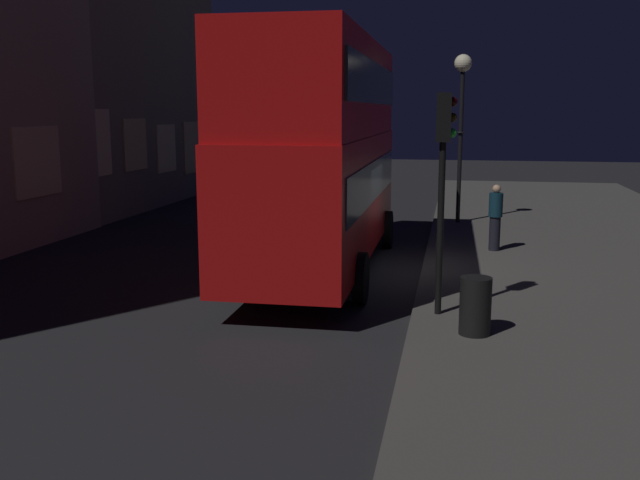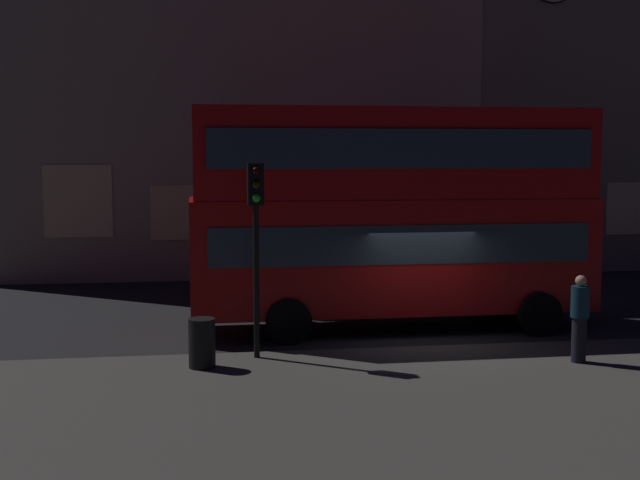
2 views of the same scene
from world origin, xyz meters
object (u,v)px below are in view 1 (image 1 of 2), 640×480
(pedestrian, at_px, (495,217))
(litter_bin, at_px, (475,306))
(traffic_light_near_kerb, at_px, (443,157))
(street_lamp, at_px, (462,94))
(double_decker_bus, at_px, (321,145))

(pedestrian, relative_size, litter_bin, 1.82)
(traffic_light_near_kerb, relative_size, street_lamp, 0.73)
(double_decker_bus, distance_m, pedestrian, 5.45)
(pedestrian, bearing_deg, street_lamp, 173.70)
(street_lamp, distance_m, pedestrian, 5.90)
(traffic_light_near_kerb, bearing_deg, double_decker_bus, 37.85)
(street_lamp, bearing_deg, traffic_light_near_kerb, 178.32)
(street_lamp, height_order, pedestrian, street_lamp)
(street_lamp, height_order, litter_bin, street_lamp)
(traffic_light_near_kerb, bearing_deg, street_lamp, -3.38)
(double_decker_bus, distance_m, litter_bin, 6.27)
(traffic_light_near_kerb, bearing_deg, litter_bin, -152.73)
(double_decker_bus, bearing_deg, litter_bin, -143.18)
(traffic_light_near_kerb, xyz_separation_m, litter_bin, (-1.12, -0.62, -2.38))
(double_decker_bus, xyz_separation_m, traffic_light_near_kerb, (-3.49, -2.88, -0.02))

